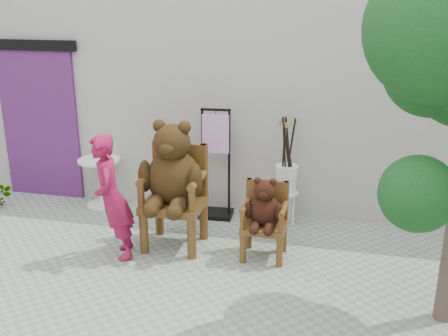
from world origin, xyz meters
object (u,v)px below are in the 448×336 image
(display_stand, at_px, (216,176))
(stool_bucket, at_px, (286,178))
(person, at_px, (112,198))
(cafe_table, at_px, (100,177))
(chair_big, at_px, (173,177))
(chair_small, at_px, (265,211))

(display_stand, bearing_deg, stool_bucket, -5.02)
(person, distance_m, stool_bucket, 2.28)
(person, height_order, cafe_table, person)
(person, xyz_separation_m, cafe_table, (-0.85, 1.41, -0.30))
(chair_big, distance_m, chair_small, 1.14)
(chair_big, xyz_separation_m, stool_bucket, (1.23, 0.94, -0.24))
(chair_big, relative_size, display_stand, 1.04)
(display_stand, bearing_deg, chair_big, -109.22)
(person, bearing_deg, chair_big, 101.58)
(cafe_table, relative_size, stool_bucket, 0.48)
(chair_small, bearing_deg, display_stand, 129.37)
(person, bearing_deg, stool_bucket, 102.18)
(chair_big, xyz_separation_m, cafe_table, (-1.44, 0.97, -0.44))
(chair_small, bearing_deg, cafe_table, 158.29)
(person, bearing_deg, chair_small, 78.30)
(chair_small, relative_size, stool_bucket, 0.67)
(cafe_table, height_order, display_stand, display_stand)
(display_stand, bearing_deg, person, -124.97)
(chair_big, bearing_deg, cafe_table, 145.92)
(person, relative_size, stool_bucket, 1.01)
(chair_big, bearing_deg, stool_bucket, 37.45)
(display_stand, xyz_separation_m, stool_bucket, (0.96, -0.03, 0.06))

